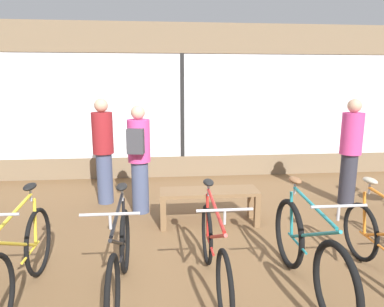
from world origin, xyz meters
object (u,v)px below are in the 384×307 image
(bicycle_left, at_px, (20,261))
(bicycle_center, at_px, (214,252))
(bicycle_center_left, at_px, (120,259))
(display_bench, at_px, (209,196))
(customer_by_window, at_px, (350,150))
(customer_mid_floor, at_px, (139,156))
(customer_near_rack, at_px, (103,149))
(bicycle_center_right, at_px, (308,253))

(bicycle_left, bearing_deg, bicycle_center, 0.96)
(bicycle_center_left, height_order, display_bench, bicycle_center_left)
(bicycle_center_left, height_order, customer_by_window, customer_by_window)
(bicycle_center_left, bearing_deg, bicycle_left, 178.41)
(display_bench, bearing_deg, bicycle_center, -96.47)
(customer_mid_floor, bearing_deg, display_bench, -27.72)
(customer_near_rack, bearing_deg, display_bench, -32.86)
(bicycle_center_left, xyz_separation_m, customer_near_rack, (-0.54, 2.69, 0.55))
(bicycle_center_left, relative_size, customer_by_window, 0.95)
(bicycle_center_left, xyz_separation_m, bicycle_center_right, (1.79, -0.09, 0.03))
(bicycle_center, bearing_deg, display_bench, 83.53)
(bicycle_center_right, bearing_deg, customer_near_rack, 129.97)
(bicycle_left, relative_size, bicycle_center_right, 0.96)
(display_bench, relative_size, customer_by_window, 0.80)
(customer_by_window, height_order, customer_mid_floor, customer_by_window)
(bicycle_left, height_order, customer_near_rack, customer_near_rack)
(customer_by_window, bearing_deg, bicycle_center, -139.87)
(bicycle_left, xyz_separation_m, bicycle_center_right, (2.69, -0.12, 0.01))
(bicycle_center, xyz_separation_m, customer_mid_floor, (-0.83, 2.11, 0.52))
(customer_by_window, relative_size, customer_mid_floor, 1.05)
(bicycle_left, relative_size, bicycle_center, 0.99)
(display_bench, distance_m, customer_near_rack, 2.00)
(bicycle_center, height_order, customer_by_window, customer_by_window)
(display_bench, xyz_separation_m, customer_mid_floor, (-1.01, 0.53, 0.49))
(bicycle_center_left, height_order, customer_near_rack, customer_near_rack)
(customer_by_window, bearing_deg, customer_near_rack, 173.84)
(bicycle_center_right, distance_m, display_bench, 1.87)
(bicycle_center, bearing_deg, customer_by_window, 40.13)
(customer_near_rack, xyz_separation_m, customer_by_window, (4.05, -0.44, -0.00))
(bicycle_left, distance_m, bicycle_center_left, 0.91)
(customer_mid_floor, bearing_deg, bicycle_center_right, -52.81)
(bicycle_center, xyz_separation_m, customer_by_window, (2.60, 2.20, 0.55))
(bicycle_center, distance_m, customer_by_window, 3.45)
(bicycle_center_right, bearing_deg, customer_mid_floor, 127.19)
(bicycle_center, distance_m, customer_near_rack, 3.05)
(bicycle_center, bearing_deg, bicycle_center_left, -176.49)
(bicycle_center, distance_m, bicycle_center_right, 0.90)
(bicycle_center, bearing_deg, bicycle_center_right, -9.40)
(bicycle_center_left, distance_m, customer_near_rack, 2.80)
(bicycle_left, bearing_deg, bicycle_center_right, -2.48)
(bicycle_center, relative_size, bicycle_center_right, 0.97)
(bicycle_center_right, bearing_deg, bicycle_center_left, 177.07)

